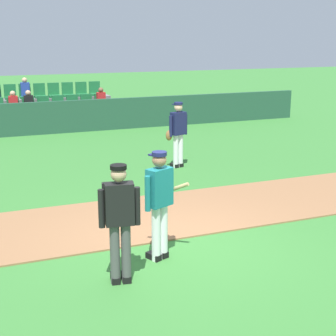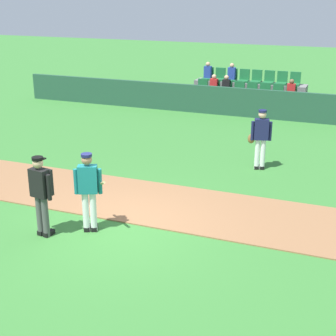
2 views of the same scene
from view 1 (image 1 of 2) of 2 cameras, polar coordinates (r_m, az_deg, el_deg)
ground_plane at (r=8.81m, az=0.69°, el=-8.68°), size 80.00×80.00×0.00m
infield_dirt_path at (r=10.12m, az=-2.61°, el=-5.46°), size 28.00×2.55×0.03m
dugout_fence at (r=19.05m, az=-12.27°, el=5.51°), size 20.00×0.16×1.17m
stadium_bleachers at (r=20.47m, az=-13.01°, el=5.85°), size 5.00×2.10×1.90m
batter_teal_jersey at (r=8.00m, az=-0.94°, el=-3.71°), size 0.75×0.69×1.76m
umpire_home_plate at (r=7.27m, az=-5.41°, el=-5.44°), size 0.58×0.35×1.76m
runner_navy_jersey at (r=13.70m, az=1.08°, el=3.99°), size 0.67×0.38×1.76m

